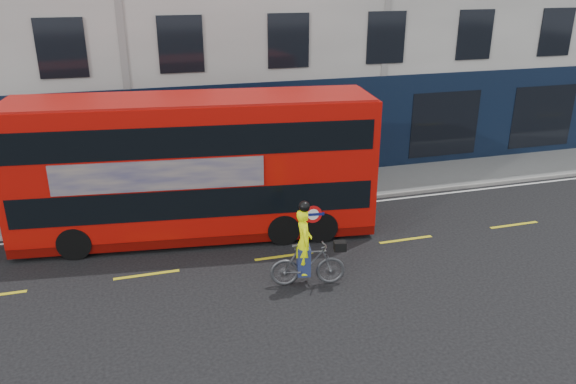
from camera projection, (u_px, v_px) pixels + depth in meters
name	position (u px, v px, depth m)	size (l,w,h in m)	color
ground	(150.00, 303.00, 14.33)	(120.00, 120.00, 0.00)	black
pavement	(139.00, 206.00, 20.12)	(60.00, 3.00, 0.12)	slate
kerb	(141.00, 223.00, 18.78)	(60.00, 0.12, 0.13)	gray
road_edge_line	(142.00, 228.00, 18.53)	(58.00, 0.10, 0.01)	silver
lane_dashes	(147.00, 275.00, 15.67)	(58.00, 0.12, 0.01)	gold
bus	(196.00, 167.00, 17.32)	(11.25, 3.87, 4.45)	#AF0C07
cyclist	(307.00, 258.00, 14.90)	(2.10, 0.94, 2.44)	#4A4B4F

